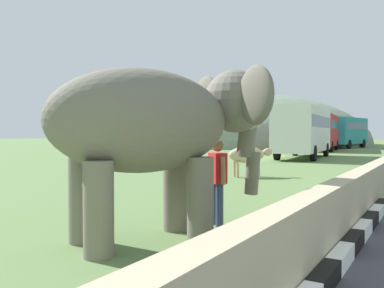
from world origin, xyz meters
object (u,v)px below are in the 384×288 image
at_px(bus_teal, 346,130).
at_px(cow_near, 248,155).
at_px(bus_white, 303,128).
at_px(elephant, 162,124).
at_px(person_handler, 217,178).
at_px(bus_red, 322,130).

distance_m(bus_teal, cow_near, 34.91).
distance_m(bus_white, cow_near, 13.45).
relative_size(elephant, bus_teal, 0.48).
bearing_deg(bus_white, elephant, -169.68).
bearing_deg(bus_white, person_handler, -168.19).
height_order(bus_red, bus_teal, same).
bearing_deg(elephant, person_handler, -13.24).
height_order(bus_white, bus_red, same).
distance_m(elephant, person_handler, 1.75).
relative_size(person_handler, bus_red, 0.18).
xyz_separation_m(elephant, bus_teal, (44.41, 5.30, 0.14)).
height_order(person_handler, bus_teal, bus_teal).
xyz_separation_m(elephant, cow_near, (9.62, 2.63, -1.06)).
xyz_separation_m(bus_white, bus_teal, (21.49, 1.12, -0.00)).
height_order(person_handler, bus_white, bus_white).
distance_m(elephant, bus_teal, 44.73).
bearing_deg(bus_red, cow_near, -172.69).
bearing_deg(cow_near, person_handler, -160.25).
distance_m(person_handler, bus_red, 34.67).
bearing_deg(elephant, cow_near, 15.29).
relative_size(bus_white, cow_near, 5.56).
relative_size(bus_red, cow_near, 5.51).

